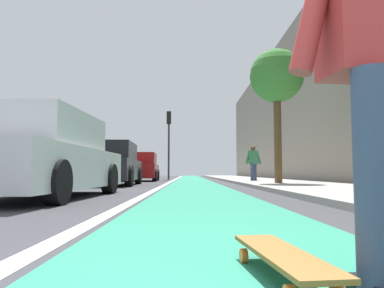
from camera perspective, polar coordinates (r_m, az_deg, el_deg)
name	(u,v)px	position (r m, az deg, el deg)	size (l,w,h in m)	color
ground_plane	(197,188)	(10.79, 0.73, -6.75)	(80.00, 80.00, 0.00)	#38383D
bike_lane_paint	(192,179)	(24.79, 0.01, -5.41)	(56.00, 1.90, 0.00)	#288466
lane_stripe_white	(173,181)	(20.80, -2.92, -5.60)	(52.00, 0.16, 0.01)	silver
sidewalk_curb	(257,180)	(19.10, 9.88, -5.51)	(52.00, 3.20, 0.10)	#9E9B93
building_facade	(287,112)	(23.89, 14.38, 4.81)	(40.00, 1.20, 8.42)	gray
skateboard	(282,257)	(1.68, 13.57, -16.41)	(0.86, 0.29, 0.11)	orange
skater_person	(374,49)	(1.69, 26.05, 12.96)	(0.48, 0.72, 1.64)	#384260
parked_car_near	(42,158)	(7.01, -21.96, -1.95)	(4.61, 2.02, 1.47)	silver
parked_car_mid	(110,165)	(13.44, -12.42, -3.10)	(4.53, 2.01, 1.49)	black
parked_car_far	(141,168)	(19.91, -7.88, -3.62)	(4.19, 1.96, 1.47)	maroon
traffic_light	(169,132)	(23.84, -3.57, 1.78)	(0.33, 0.28, 4.35)	#2D2D2D
street_tree_mid	(277,78)	(13.35, 12.83, 9.86)	(1.84, 1.84, 4.70)	brown
pedestrian_distant	(253,162)	(16.56, 9.36, -2.66)	(0.46, 0.71, 1.62)	#384260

